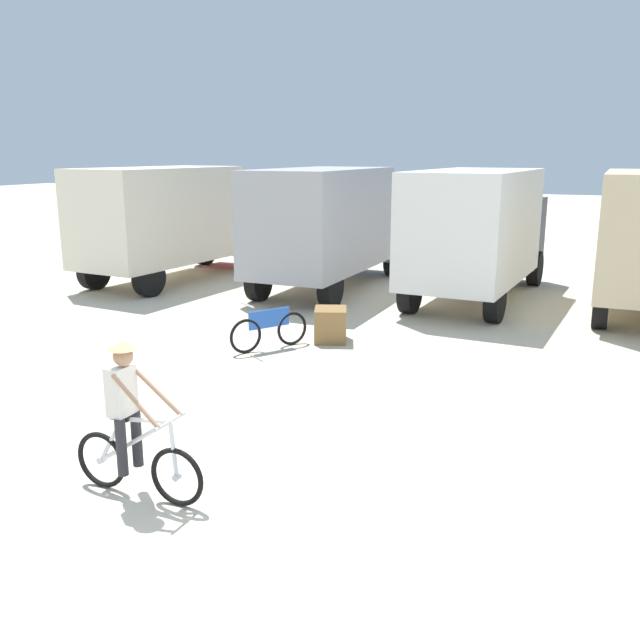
{
  "coord_description": "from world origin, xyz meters",
  "views": [
    {
      "loc": [
        4.01,
        -6.18,
        3.8
      ],
      "look_at": [
        -0.24,
        3.92,
        1.1
      ],
      "focal_mm": 38.55,
      "sensor_mm": 36.0,
      "label": 1
    }
  ],
  "objects_px": {
    "cyclist_orange_shirt": "(131,425)",
    "bicycle_spare": "(269,329)",
    "supply_crate": "(331,325)",
    "box_truck_grey_hauler": "(329,222)",
    "box_truck_cream_rv": "(173,218)",
    "box_truck_white_box": "(479,228)"
  },
  "relations": [
    {
      "from": "box_truck_grey_hauler",
      "to": "box_truck_white_box",
      "type": "distance_m",
      "value": 4.14
    },
    {
      "from": "cyclist_orange_shirt",
      "to": "box_truck_white_box",
      "type": "bearing_deg",
      "value": 82.54
    },
    {
      "from": "box_truck_white_box",
      "to": "bicycle_spare",
      "type": "height_order",
      "value": "box_truck_white_box"
    },
    {
      "from": "cyclist_orange_shirt",
      "to": "bicycle_spare",
      "type": "height_order",
      "value": "cyclist_orange_shirt"
    },
    {
      "from": "box_truck_grey_hauler",
      "to": "bicycle_spare",
      "type": "bearing_deg",
      "value": -78.57
    },
    {
      "from": "supply_crate",
      "to": "box_truck_white_box",
      "type": "bearing_deg",
      "value": 69.25
    },
    {
      "from": "bicycle_spare",
      "to": "supply_crate",
      "type": "height_order",
      "value": "bicycle_spare"
    },
    {
      "from": "box_truck_cream_rv",
      "to": "bicycle_spare",
      "type": "distance_m",
      "value": 8.41
    },
    {
      "from": "cyclist_orange_shirt",
      "to": "supply_crate",
      "type": "height_order",
      "value": "cyclist_orange_shirt"
    },
    {
      "from": "box_truck_cream_rv",
      "to": "bicycle_spare",
      "type": "xyz_separation_m",
      "value": [
        6.05,
        -5.65,
        -1.48
      ]
    },
    {
      "from": "bicycle_spare",
      "to": "box_truck_grey_hauler",
      "type": "bearing_deg",
      "value": 101.43
    },
    {
      "from": "box_truck_grey_hauler",
      "to": "cyclist_orange_shirt",
      "type": "relative_size",
      "value": 3.73
    },
    {
      "from": "cyclist_orange_shirt",
      "to": "supply_crate",
      "type": "distance_m",
      "value": 6.94
    },
    {
      "from": "supply_crate",
      "to": "box_truck_grey_hauler",
      "type": "bearing_deg",
      "value": 112.48
    },
    {
      "from": "box_truck_grey_hauler",
      "to": "cyclist_orange_shirt",
      "type": "xyz_separation_m",
      "value": [
        2.54,
        -12.09,
        -1.03
      ]
    },
    {
      "from": "cyclist_orange_shirt",
      "to": "supply_crate",
      "type": "relative_size",
      "value": 2.5
    },
    {
      "from": "box_truck_cream_rv",
      "to": "box_truck_grey_hauler",
      "type": "xyz_separation_m",
      "value": [
        4.8,
        0.55,
        0.0
      ]
    },
    {
      "from": "box_truck_grey_hauler",
      "to": "bicycle_spare",
      "type": "height_order",
      "value": "box_truck_grey_hauler"
    },
    {
      "from": "box_truck_cream_rv",
      "to": "supply_crate",
      "type": "bearing_deg",
      "value": -33.68
    },
    {
      "from": "box_truck_cream_rv",
      "to": "box_truck_white_box",
      "type": "xyz_separation_m",
      "value": [
        8.94,
        0.63,
        0.0
      ]
    },
    {
      "from": "supply_crate",
      "to": "bicycle_spare",
      "type": "bearing_deg",
      "value": -130.99
    },
    {
      "from": "cyclist_orange_shirt",
      "to": "bicycle_spare",
      "type": "bearing_deg",
      "value": 102.33
    }
  ]
}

